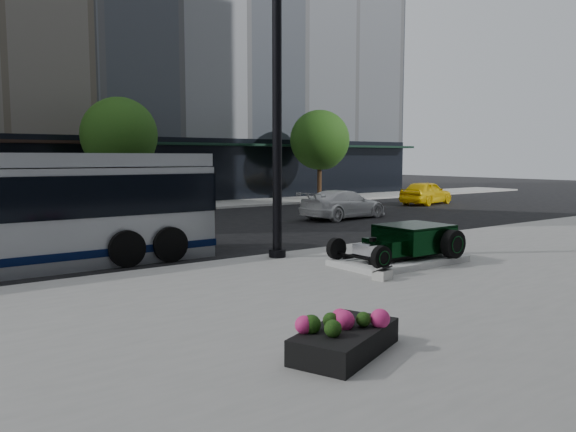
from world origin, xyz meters
TOP-DOWN VIEW (x-y plane):
  - ground at (0.00, 0.00)m, footprint 120.00×120.00m
  - sidewalk_near at (0.00, -10.50)m, footprint 70.00×17.00m
  - sidewalk_far at (0.00, 14.00)m, footprint 70.00×4.00m
  - street_trees at (1.15, 13.07)m, footprint 29.80×3.80m
  - display_plinth at (1.72, -5.17)m, footprint 3.40×1.80m
  - hot_rod at (2.05, -5.17)m, footprint 3.22×2.00m
  - info_plaque at (-0.03, -6.28)m, footprint 0.46×0.38m
  - lamppost at (-0.26, -2.57)m, footprint 0.46×0.46m
  - flower_planter at (-3.85, -9.29)m, footprint 1.96×1.47m
  - white_sedan at (8.37, 4.39)m, footprint 4.71×2.29m
  - yellow_taxi at (17.55, 7.27)m, footprint 4.39×2.52m

SIDE VIEW (x-z plane):
  - ground at x=0.00m, z-range 0.00..0.00m
  - sidewalk_near at x=0.00m, z-range 0.00..0.12m
  - sidewalk_far at x=0.00m, z-range 0.00..0.12m
  - display_plinth at x=1.72m, z-range 0.12..0.27m
  - info_plaque at x=-0.03m, z-range 0.09..0.40m
  - flower_planter at x=-3.85m, z-range 0.04..0.61m
  - white_sedan at x=8.37m, z-range 0.00..1.32m
  - hot_rod at x=2.05m, z-range 0.29..1.10m
  - yellow_taxi at x=17.55m, z-range 0.00..1.41m
  - street_trees at x=1.15m, z-range 0.92..6.62m
  - lamppost at x=-0.26m, z-range -0.20..8.22m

